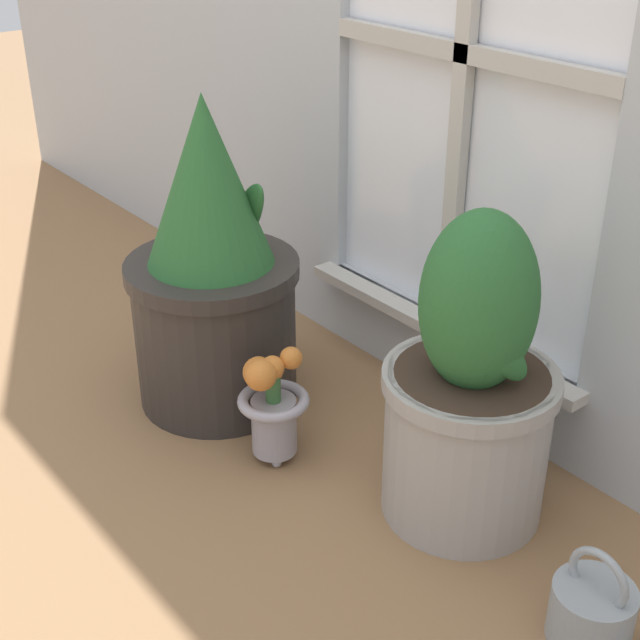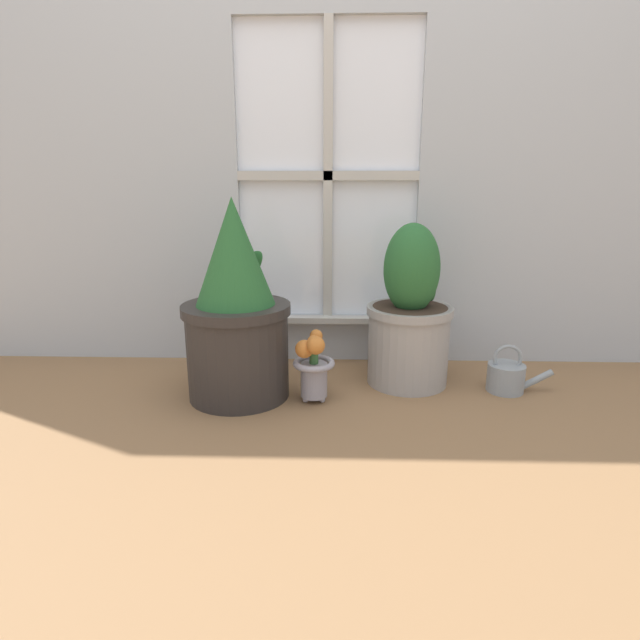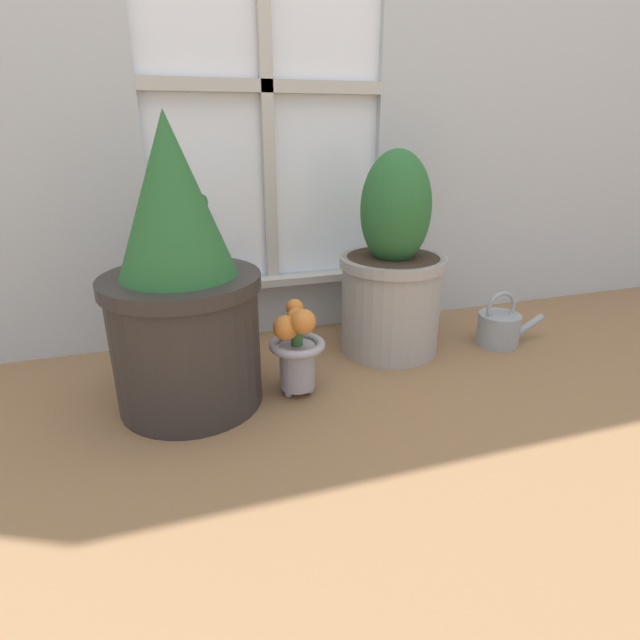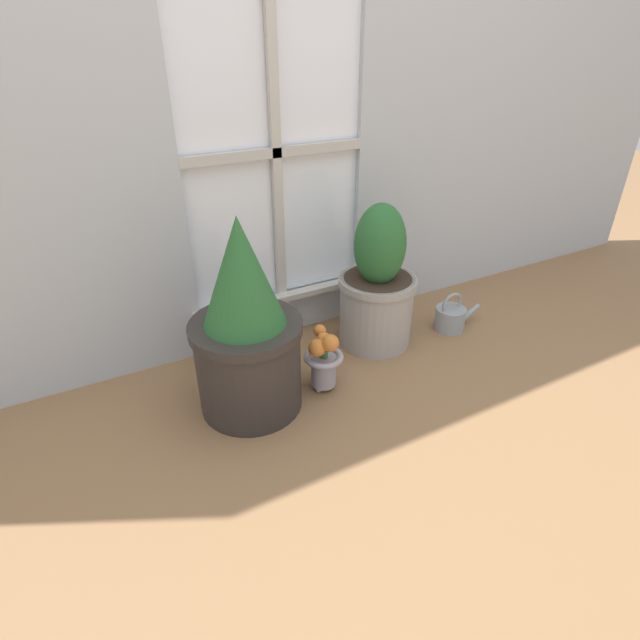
# 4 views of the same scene
# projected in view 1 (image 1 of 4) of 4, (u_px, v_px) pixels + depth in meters

# --- Properties ---
(ground_plane) EXTENTS (10.00, 10.00, 0.00)m
(ground_plane) POSITION_uv_depth(u_px,v_px,m) (231.00, 492.00, 1.72)
(ground_plane) COLOR olive
(potted_plant_left) EXTENTS (0.37, 0.37, 0.69)m
(potted_plant_left) POSITION_uv_depth(u_px,v_px,m) (213.00, 275.00, 1.89)
(potted_plant_left) COLOR #2D2826
(potted_plant_left) RESTS_ON ground_plane
(potted_plant_right) EXTENTS (0.31, 0.31, 0.60)m
(potted_plant_right) POSITION_uv_depth(u_px,v_px,m) (470.00, 396.00, 1.57)
(potted_plant_right) COLOR #9E9993
(potted_plant_right) RESTS_ON ground_plane
(flower_vase) EXTENTS (0.14, 0.14, 0.24)m
(flower_vase) POSITION_uv_depth(u_px,v_px,m) (271.00, 402.00, 1.76)
(flower_vase) COLOR #99939E
(flower_vase) RESTS_ON ground_plane
(watering_can) EXTENTS (0.24, 0.13, 0.18)m
(watering_can) POSITION_uv_depth(u_px,v_px,m) (594.00, 613.00, 1.38)
(watering_can) COLOR gray
(watering_can) RESTS_ON ground_plane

